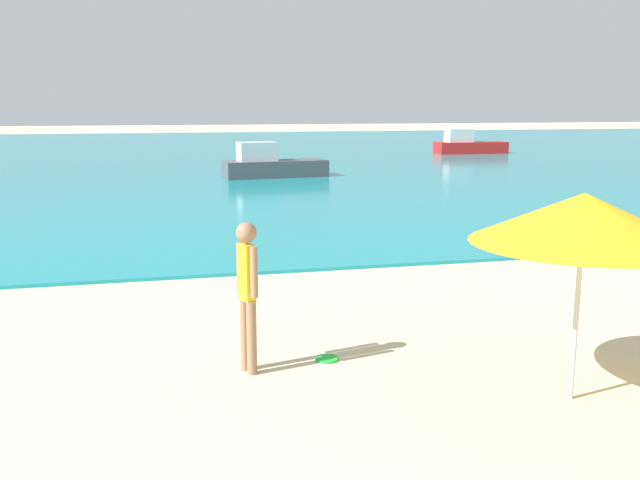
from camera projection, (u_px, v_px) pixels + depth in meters
name	position (u px, v px, depth m)	size (l,w,h in m)	color
water	(198.00, 153.00, 40.44)	(160.00, 60.00, 0.06)	teal
person_standing	(247.00, 288.00, 7.22)	(0.21, 0.35, 1.61)	#936B4C
frisbee	(327.00, 359.00, 7.74)	(0.26, 0.26, 0.03)	green
boat_near	(271.00, 165.00, 26.62)	(4.07, 1.69, 1.35)	#4C4C51
boat_far	(468.00, 145.00, 39.52)	(4.09, 1.36, 1.38)	red
beach_umbrella	(583.00, 218.00, 6.38)	(2.07, 2.07, 2.00)	#B7B7BC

